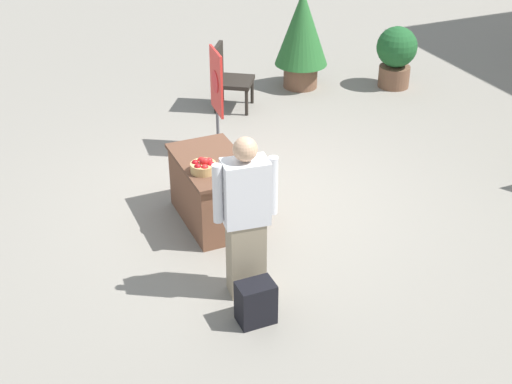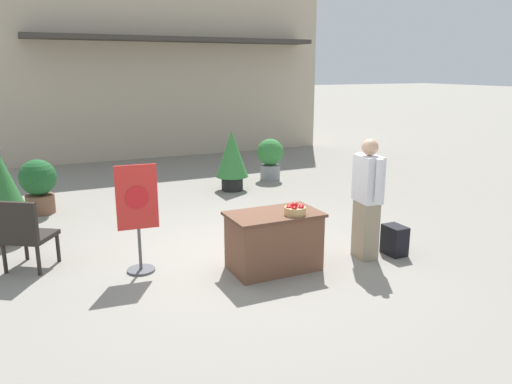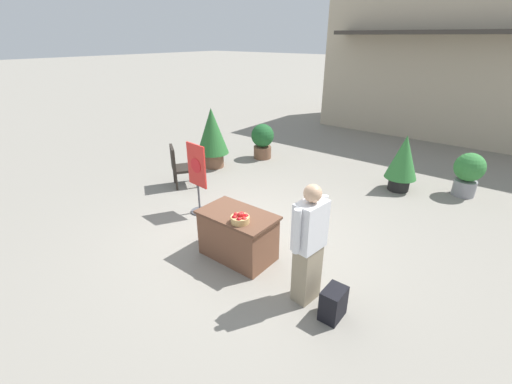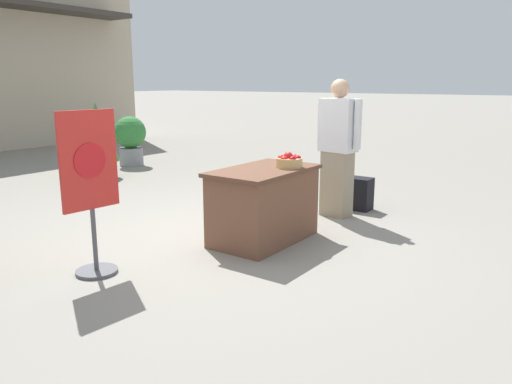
{
  "view_description": "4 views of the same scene",
  "coord_description": "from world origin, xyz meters",
  "views": [
    {
      "loc": [
        6.73,
        -2.89,
        4.35
      ],
      "look_at": [
        0.72,
        -0.28,
        0.54
      ],
      "focal_mm": 50.0,
      "sensor_mm": 36.0,
      "label": 1
    },
    {
      "loc": [
        -2.56,
        -6.06,
        2.58
      ],
      "look_at": [
        0.31,
        0.07,
        0.89
      ],
      "focal_mm": 35.0,
      "sensor_mm": 36.0,
      "label": 2
    },
    {
      "loc": [
        3.32,
        -4.02,
        3.23
      ],
      "look_at": [
        0.04,
        0.13,
        0.81
      ],
      "focal_mm": 24.0,
      "sensor_mm": 36.0,
      "label": 3
    },
    {
      "loc": [
        -3.87,
        -3.45,
        1.64
      ],
      "look_at": [
        0.31,
        -0.46,
        0.49
      ],
      "focal_mm": 35.0,
      "sensor_mm": 36.0,
      "label": 4
    }
  ],
  "objects": [
    {
      "name": "person_visitor",
      "position": [
        1.59,
        -0.76,
        0.85
      ],
      "size": [
        0.31,
        0.61,
        1.66
      ],
      "rotation": [
        0.0,
        0.0,
        3.02
      ],
      "color": "gray",
      "rests_on": "ground_plane"
    },
    {
      "name": "potted_plant_near_right",
      "position": [
        2.65,
        4.25,
        0.54
      ],
      "size": [
        0.62,
        0.62,
        0.97
      ],
      "color": "gray",
      "rests_on": "ground_plane"
    },
    {
      "name": "backpack",
      "position": [
        2.04,
        -0.86,
        0.21
      ],
      "size": [
        0.24,
        0.34,
        0.42
      ],
      "color": "black",
      "rests_on": "ground_plane"
    },
    {
      "name": "potted_plant_near_left",
      "position": [
        1.42,
        3.65,
        0.72
      ],
      "size": [
        0.7,
        0.7,
        1.29
      ],
      "color": "black",
      "rests_on": "ground_plane"
    },
    {
      "name": "apple_basket",
      "position": [
        0.46,
        -0.77,
        0.83
      ],
      "size": [
        0.27,
        0.27,
        0.16
      ],
      "color": "tan",
      "rests_on": "display_table"
    },
    {
      "name": "potted_plant_far_left",
      "position": [
        -2.4,
        3.52,
        0.55
      ],
      "size": [
        0.65,
        0.65,
        0.99
      ],
      "color": "brown",
      "rests_on": "ground_plane"
    },
    {
      "name": "storefront_building",
      "position": [
        1.59,
        10.24,
        2.69
      ],
      "size": [
        9.44,
        4.8,
        5.37
      ],
      "color": "#B7A88E",
      "rests_on": "ground_plane"
    },
    {
      "name": "potted_plant_far_right",
      "position": [
        -2.99,
        2.12,
        0.89
      ],
      "size": [
        0.84,
        0.84,
        1.58
      ],
      "color": "brown",
      "rests_on": "ground_plane"
    },
    {
      "name": "ground_plane",
      "position": [
        0.0,
        0.0,
        0.0
      ],
      "size": [
        120.0,
        120.0,
        0.0
      ],
      "primitive_type": "plane",
      "color": "gray"
    },
    {
      "name": "poster_board",
      "position": [
        -1.35,
        0.06,
        0.75
      ],
      "size": [
        0.52,
        0.36,
        1.41
      ],
      "rotation": [
        0.0,
        0.0,
        -1.66
      ],
      "color": "#4C4C51",
      "rests_on": "ground_plane"
    },
    {
      "name": "display_table",
      "position": [
        0.26,
        -0.6,
        0.39
      ],
      "size": [
        1.19,
        0.71,
        0.77
      ],
      "color": "brown",
      "rests_on": "ground_plane"
    },
    {
      "name": "patio_chair",
      "position": [
        -2.67,
        0.72,
        0.53
      ],
      "size": [
        0.76,
        0.76,
        0.96
      ],
      "rotation": [
        0.0,
        0.0,
        0.99
      ],
      "color": "#28231E",
      "rests_on": "ground_plane"
    }
  ]
}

